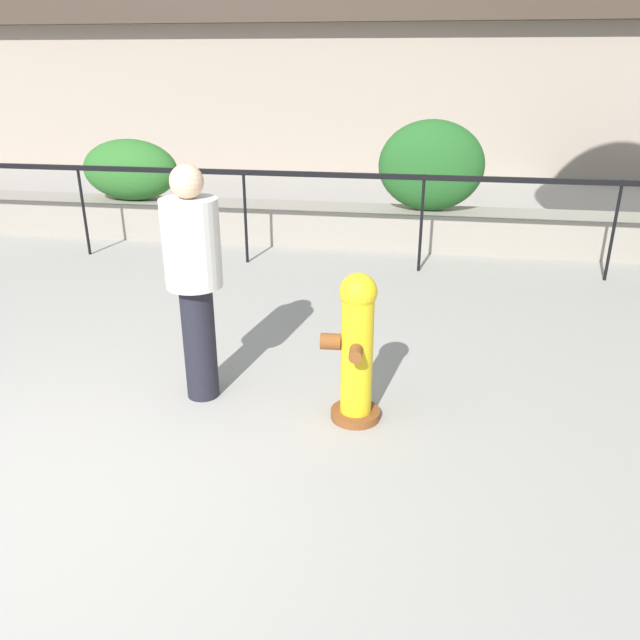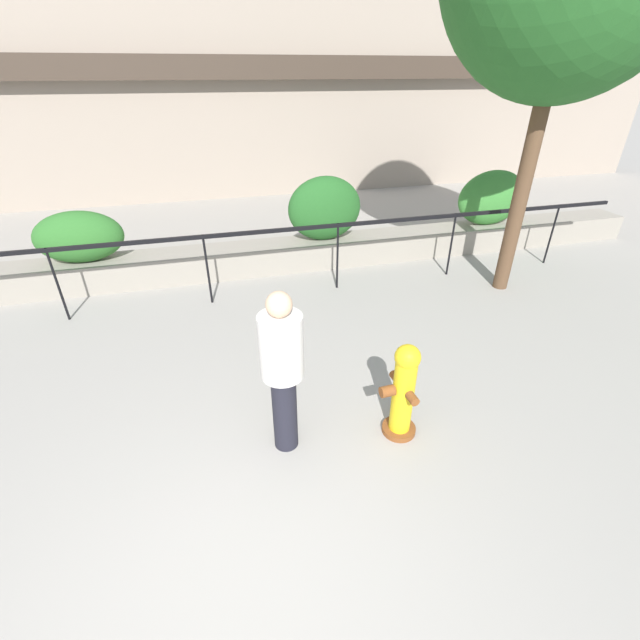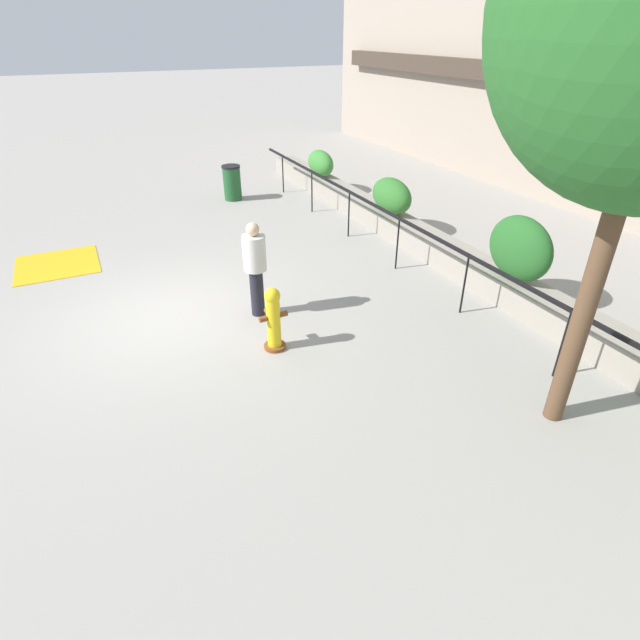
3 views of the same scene
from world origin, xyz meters
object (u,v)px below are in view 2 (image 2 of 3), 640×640
Objects in this scene: fire_hydrant at (403,390)px; pedestrian at (282,365)px; hedge_bush_3 at (492,198)px; hedge_bush_1 at (79,237)px; hedge_bush_2 at (325,209)px.

fire_hydrant is 1.26m from pedestrian.
hedge_bush_3 is 6.82m from pedestrian.
pedestrian is at bearing -60.01° from hedge_bush_1.
hedge_bush_1 is 7.74m from hedge_bush_3.
hedge_bush_2 is at bearing 84.21° from fire_hydrant.
hedge_bush_3 is at bearing 0.00° from hedge_bush_2.
pedestrian reaches higher than hedge_bush_3.
hedge_bush_2 is at bearing 180.00° from hedge_bush_3.
hedge_bush_3 is (7.74, 0.00, 0.12)m from hedge_bush_1.
hedge_bush_2 reaches higher than fire_hydrant.
hedge_bush_1 is at bearing 180.00° from hedge_bush_3.
hedge_bush_1 is 0.80× the size of pedestrian.
pedestrian is (-1.64, -4.44, -0.10)m from hedge_bush_2.
fire_hydrant is at bearing -50.79° from hedge_bush_1.
pedestrian is (2.56, -4.44, 0.06)m from hedge_bush_1.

